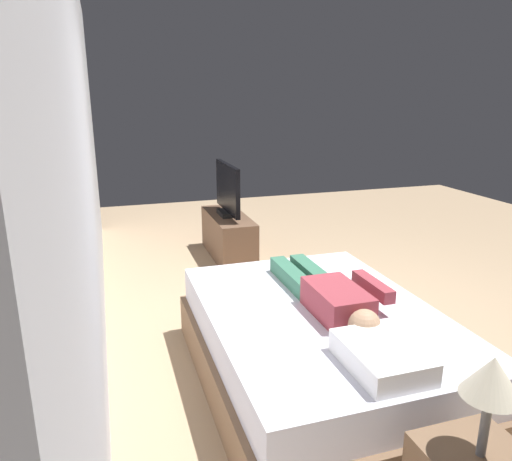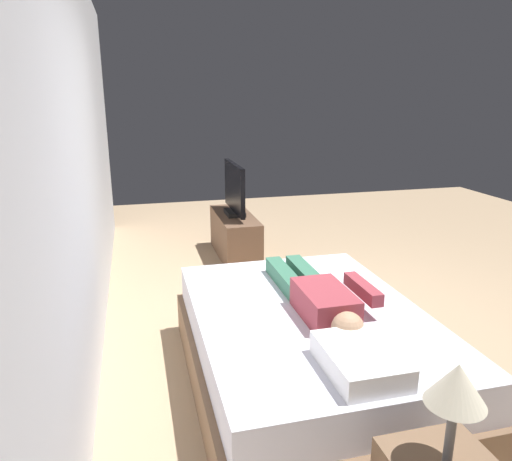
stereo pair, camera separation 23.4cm
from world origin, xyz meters
TOP-DOWN VIEW (x-y plane):
  - ground_plane at (0.00, 0.00)m, footprint 10.00×10.00m
  - back_wall at (0.40, 1.79)m, footprint 6.40×0.10m
  - bed at (-0.75, 0.43)m, footprint 2.03×1.47m
  - pillow at (-1.44, 0.43)m, footprint 0.48×0.34m
  - person at (-0.72, 0.36)m, footprint 1.26×0.46m
  - remote at (-0.57, -0.05)m, footprint 0.15×0.04m
  - tv_stand at (1.93, 0.34)m, footprint 1.10×0.40m
  - tv at (1.93, 0.34)m, footprint 0.88×0.20m
  - lamp at (-2.06, 0.37)m, footprint 0.22×0.22m

SIDE VIEW (x-z plane):
  - ground_plane at x=0.00m, z-range 0.00..0.00m
  - tv_stand at x=1.93m, z-range 0.00..0.50m
  - bed at x=-0.75m, z-range -0.01..0.53m
  - remote at x=-0.57m, z-range 0.54..0.56m
  - pillow at x=-1.44m, z-range 0.54..0.66m
  - person at x=-0.72m, z-range 0.53..0.71m
  - tv at x=1.93m, z-range 0.49..1.08m
  - lamp at x=-2.06m, z-range 0.64..1.06m
  - back_wall at x=0.40m, z-range 0.00..2.80m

